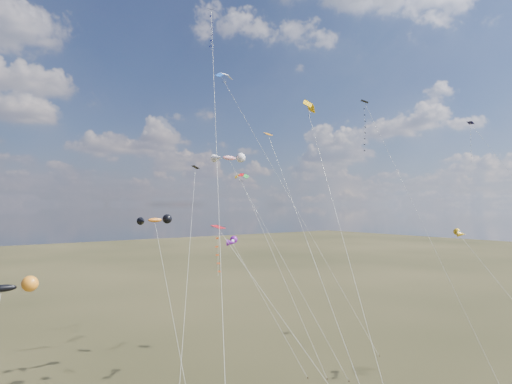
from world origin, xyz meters
TOP-DOWN VIEW (x-y plane):
  - diamond_black_high at (17.63, 17.19)m, footprint 2.65×18.48m
  - diamond_navy_tall at (-3.08, 21.84)m, footprint 15.02×26.30m
  - diamond_black_mid at (-6.90, 19.57)m, footprint 9.02×12.78m
  - diamond_red_low at (-7.73, 12.14)m, footprint 7.50×10.87m
  - diamond_navy_right at (34.80, 11.75)m, footprint 8.66×18.22m
  - diamond_orange_center at (-0.98, 10.45)m, footprint 6.70×21.00m
  - parafoil_yellow at (1.15, 11.08)m, footprint 7.56×16.57m
  - parafoil_blue_white at (3.26, 28.80)m, footprint 13.00×15.75m
  - parafoil_tricolor at (3.87, 25.98)m, footprint 2.13×14.54m
  - novelty_black_orange at (-24.47, 11.25)m, footprint 4.74×7.82m
  - novelty_orange_black at (-9.31, 22.52)m, footprint 2.96×9.28m
  - novelty_white_purple at (-1.47, 20.13)m, footprint 6.22×7.39m
  - novelty_redwhite_stripe at (-0.32, 22.50)m, footprint 8.52×12.43m
  - novelty_blue_yellow at (17.49, 5.31)m, footprint 1.95×13.85m

SIDE VIEW (x-z plane):
  - novelty_black_orange at x=-24.47m, z-range 5.99..19.17m
  - diamond_red_low at x=-7.73m, z-range 5.18..21.12m
  - novelty_white_purple at x=-1.47m, z-range 6.61..20.86m
  - novelty_blue_yellow at x=17.49m, z-range 7.04..22.14m
  - diamond_black_mid at x=-6.90m, z-range 3.84..25.80m
  - novelty_orange_black at x=-9.31m, z-range 7.75..24.40m
  - diamond_orange_center at x=-0.98m, z-range 4.08..29.39m
  - parafoil_tricolor at x=3.87m, z-range 10.26..32.12m
  - novelty_redwhite_stripe at x=-0.32m, z-range 11.10..34.66m
  - diamond_navy_right at x=34.80m, z-range 10.22..39.70m
  - diamond_black_high at x=17.63m, z-range 10.81..42.05m
  - parafoil_yellow at x=1.15m, z-range 13.24..41.31m
  - parafoil_blue_white at x=3.26m, z-range 16.74..51.89m
  - diamond_navy_tall at x=-3.08m, z-range 14.31..54.62m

